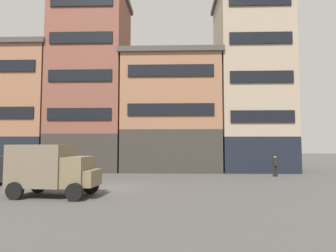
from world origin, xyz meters
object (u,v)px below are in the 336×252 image
object	(u,v)px
pedestrian_officer	(275,164)
fire_hydrant_curbside	(50,170)
delivery_truck_near	(52,168)
sedan_dark	(0,170)

from	to	relation	value
pedestrian_officer	fire_hydrant_curbside	xyz separation A→B (m)	(-19.01, 0.74, -0.55)
pedestrian_officer	delivery_truck_near	bearing A→B (deg)	-148.30
delivery_truck_near	pedestrian_officer	xyz separation A→B (m)	(14.38, 8.88, -0.44)
fire_hydrant_curbside	sedan_dark	bearing A→B (deg)	-96.59
sedan_dark	fire_hydrant_curbside	xyz separation A→B (m)	(0.65, 5.65, -0.49)
delivery_truck_near	sedan_dark	world-z (taller)	delivery_truck_near
sedan_dark	fire_hydrant_curbside	size ratio (longest dim) A/B	4.54
pedestrian_officer	fire_hydrant_curbside	size ratio (longest dim) A/B	2.16
pedestrian_officer	fire_hydrant_curbside	bearing A→B (deg)	177.77
delivery_truck_near	pedestrian_officer	size ratio (longest dim) A/B	2.50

